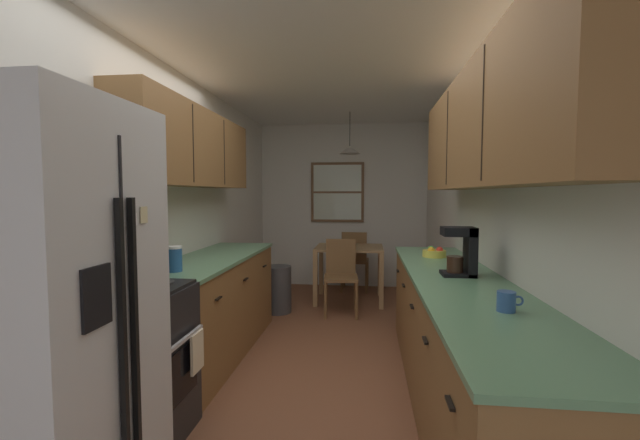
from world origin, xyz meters
The scene contains 23 objects.
ground_plane centered at (0.00, 1.00, 0.00)m, with size 12.00×12.00×0.00m, color brown.
wall_left centered at (-1.35, 1.00, 1.27)m, with size 0.10×9.00×2.55m, color silver.
wall_right centered at (1.35, 1.00, 1.27)m, with size 0.10×9.00×2.55m, color silver.
wall_back centered at (0.00, 3.65, 1.27)m, with size 4.40×0.10×2.55m, color silver.
ceiling_slab centered at (0.00, 1.00, 2.59)m, with size 4.40×9.00×0.08m, color white.
refrigerator centered at (-0.93, -1.31, 0.92)m, with size 0.77×0.74×1.83m.
stove_range centered at (-0.99, -0.62, 0.47)m, with size 0.66×0.60×1.10m.
microwave_over_range centered at (-1.11, -0.62, 1.68)m, with size 0.39×0.57×0.35m.
counter_left centered at (-1.00, 0.69, 0.45)m, with size 0.64×2.02×0.90m.
upper_cabinets_left centered at (-1.14, 0.64, 1.86)m, with size 0.33×2.10×0.66m.
counter_right centered at (1.00, -0.04, 0.45)m, with size 0.64×3.20×0.90m.
upper_cabinets_right centered at (1.14, -0.09, 1.88)m, with size 0.33×2.88×0.76m.
dining_table centered at (0.15, 2.67, 0.62)m, with size 0.90×0.73×0.75m.
dining_chair_near centered at (0.07, 2.10, 0.50)m, with size 0.43×0.43×0.90m.
dining_chair_far centered at (0.20, 3.24, 0.50)m, with size 0.42×0.42×0.90m.
pendant_light centered at (0.15, 2.67, 2.05)m, with size 0.28×0.28×0.55m.
back_window centered at (-0.09, 3.58, 1.49)m, with size 0.83×0.05×0.94m.
trash_bin centered at (-0.70, 2.04, 0.29)m, with size 0.32×0.32×0.57m, color #3F3F42.
storage_canister centered at (-1.00, -0.02, 0.99)m, with size 0.11×0.11×0.18m.
dish_towel centered at (-0.64, -0.48, 0.50)m, with size 0.02×0.16×0.24m, color beige.
coffee_maker centered at (1.04, 0.06, 1.07)m, with size 0.22×0.18×0.33m.
mug_by_coffeemaker centered at (1.05, -0.79, 0.95)m, with size 0.12×0.09×0.10m.
fruit_bowl centered at (0.98, 0.89, 0.94)m, with size 0.20×0.20×0.09m.
Camera 1 is at (0.38, -2.78, 1.46)m, focal length 22.70 mm.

